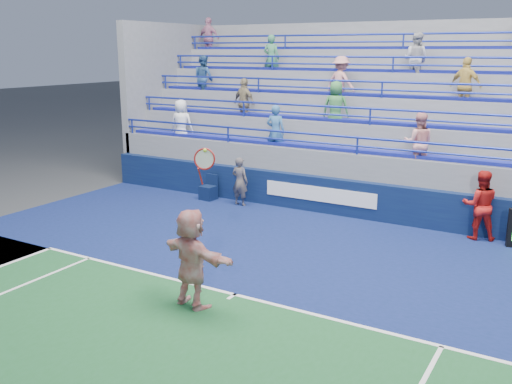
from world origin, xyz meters
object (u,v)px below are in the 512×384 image
Objects in this scene: judge_chair at (209,192)px; tennis_player at (192,258)px; ball_girl at (480,205)px; line_judge at (240,181)px.

tennis_player is at bearing -57.15° from judge_chair.
tennis_player is at bearing 42.84° from ball_girl.
judge_chair is 0.45× the size of ball_girl.
tennis_player reaches higher than ball_girl.
tennis_player is 2.01× the size of line_judge.
ball_girl is (7.14, 0.32, 0.14)m from line_judge.
judge_chair is at bearing -1.37° from line_judge.
tennis_player is 8.11m from ball_girl.
line_judge is 7.15m from ball_girl.
tennis_player reaches higher than judge_chair.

